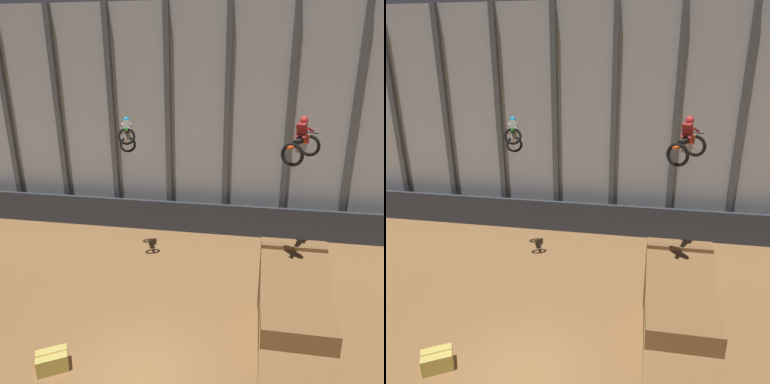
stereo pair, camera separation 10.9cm
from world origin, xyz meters
The scene contains 7 objects.
ground_plane centered at (0.00, 0.00, 0.00)m, with size 60.00×60.00×0.00m, color olive.
arena_back_wall centered at (0.00, 10.89, 5.73)m, with size 32.00×0.40×11.47m.
lower_barrier centered at (0.00, 9.85, 0.84)m, with size 31.36×0.20×1.68m.
dirt_ramp centered at (4.53, 2.58, 0.96)m, with size 2.27×5.30×2.85m.
rider_bike_left_air centered at (-2.51, 7.09, 5.73)m, with size 1.21×1.82×1.67m.
rider_bike_right_air centered at (4.40, 3.67, 6.37)m, with size 1.36×1.75×1.45m.
hay_bale_trackside centered at (-2.72, -0.21, 0.28)m, with size 1.08×0.97×0.57m.
Camera 1 is at (2.90, -8.27, 8.88)m, focal length 35.00 mm.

